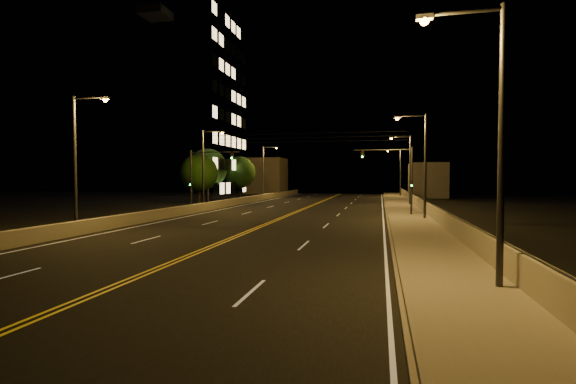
% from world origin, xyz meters
% --- Properties ---
extents(ground, '(160.00, 160.00, 0.00)m').
position_xyz_m(ground, '(0.00, 0.00, 0.00)').
color(ground, black).
rests_on(ground, ground).
extents(road, '(18.00, 120.00, 0.02)m').
position_xyz_m(road, '(0.00, 20.00, 0.01)').
color(road, black).
rests_on(road, ground).
extents(sidewalk, '(3.60, 120.00, 0.30)m').
position_xyz_m(sidewalk, '(10.80, 20.00, 0.15)').
color(sidewalk, slate).
rests_on(sidewalk, ground).
extents(curb, '(0.14, 120.00, 0.15)m').
position_xyz_m(curb, '(8.93, 20.00, 0.07)').
color(curb, slate).
rests_on(curb, ground).
extents(parapet_wall, '(0.30, 120.00, 1.00)m').
position_xyz_m(parapet_wall, '(12.45, 20.00, 0.80)').
color(parapet_wall, gray).
rests_on(parapet_wall, sidewalk).
extents(jersey_barrier, '(0.45, 120.00, 0.87)m').
position_xyz_m(jersey_barrier, '(-9.70, 20.00, 0.43)').
color(jersey_barrier, gray).
rests_on(jersey_barrier, ground).
extents(distant_building_right, '(6.00, 10.00, 6.07)m').
position_xyz_m(distant_building_right, '(16.50, 67.48, 3.04)').
color(distant_building_right, '#6C635B').
rests_on(distant_building_right, ground).
extents(distant_building_left, '(8.00, 8.00, 7.67)m').
position_xyz_m(distant_building_left, '(-16.00, 76.98, 3.84)').
color(distant_building_left, '#6C635B').
rests_on(distant_building_left, ground).
extents(parapet_rail, '(0.06, 120.00, 0.06)m').
position_xyz_m(parapet_rail, '(12.45, 20.00, 1.33)').
color(parapet_rail, black).
rests_on(parapet_rail, parapet_wall).
extents(lane_markings, '(17.32, 116.00, 0.00)m').
position_xyz_m(lane_markings, '(0.00, 19.93, 0.02)').
color(lane_markings, silver).
rests_on(lane_markings, road).
extents(streetlight_0, '(2.55, 0.28, 8.55)m').
position_xyz_m(streetlight_0, '(11.51, 2.71, 4.97)').
color(streetlight_0, '#2D2D33').
rests_on(streetlight_0, ground).
extents(streetlight_1, '(2.55, 0.28, 8.55)m').
position_xyz_m(streetlight_1, '(11.51, 23.96, 4.97)').
color(streetlight_1, '#2D2D33').
rests_on(streetlight_1, ground).
extents(streetlight_2, '(2.55, 0.28, 8.55)m').
position_xyz_m(streetlight_2, '(11.51, 41.29, 4.97)').
color(streetlight_2, '#2D2D33').
rests_on(streetlight_2, ground).
extents(streetlight_3, '(2.55, 0.28, 8.55)m').
position_xyz_m(streetlight_3, '(11.51, 66.09, 4.97)').
color(streetlight_3, '#2D2D33').
rests_on(streetlight_3, ground).
extents(streetlight_4, '(2.55, 0.28, 8.55)m').
position_xyz_m(streetlight_4, '(-9.91, 11.85, 4.97)').
color(streetlight_4, '#2D2D33').
rests_on(streetlight_4, ground).
extents(streetlight_5, '(2.55, 0.28, 8.55)m').
position_xyz_m(streetlight_5, '(-9.91, 31.00, 4.97)').
color(streetlight_5, '#2D2D33').
rests_on(streetlight_5, ground).
extents(streetlight_6, '(2.55, 0.28, 8.55)m').
position_xyz_m(streetlight_6, '(-9.91, 54.44, 4.97)').
color(streetlight_6, '#2D2D33').
rests_on(streetlight_6, ground).
extents(traffic_signal_right, '(5.11, 0.31, 6.17)m').
position_xyz_m(traffic_signal_right, '(10.01, 27.25, 3.89)').
color(traffic_signal_right, '#2D2D33').
rests_on(traffic_signal_right, ground).
extents(traffic_signal_left, '(5.11, 0.31, 6.17)m').
position_xyz_m(traffic_signal_left, '(-8.81, 27.25, 3.89)').
color(traffic_signal_left, '#2D2D33').
rests_on(traffic_signal_left, ground).
extents(overhead_wires, '(22.00, 0.03, 0.83)m').
position_xyz_m(overhead_wires, '(0.00, 29.50, 7.40)').
color(overhead_wires, black).
extents(building_tower, '(24.00, 15.00, 29.01)m').
position_xyz_m(building_tower, '(-25.15, 47.49, 13.93)').
color(building_tower, '#6C635B').
rests_on(building_tower, ground).
extents(tree_0, '(4.79, 4.79, 6.49)m').
position_xyz_m(tree_0, '(-14.20, 38.71, 4.09)').
color(tree_0, black).
rests_on(tree_0, ground).
extents(tree_1, '(5.68, 5.68, 7.70)m').
position_xyz_m(tree_1, '(-16.15, 45.89, 4.85)').
color(tree_1, black).
rests_on(tree_1, ground).
extents(tree_2, '(5.07, 5.07, 6.87)m').
position_xyz_m(tree_2, '(-13.43, 52.01, 4.33)').
color(tree_2, black).
rests_on(tree_2, ground).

